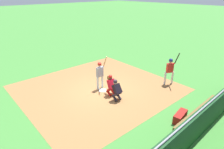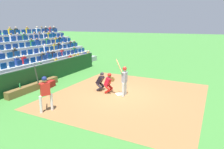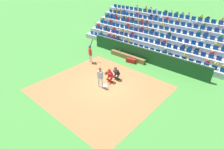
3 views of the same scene
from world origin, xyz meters
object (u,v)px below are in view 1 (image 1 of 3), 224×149
at_px(home_plate_marker, 103,90).
at_px(batter_at_plate, 100,72).
at_px(on_deck_batter, 170,68).
at_px(dugout_bench, 199,114).
at_px(catcher_crouching, 111,84).
at_px(equipment_duffel_bag, 180,117).
at_px(water_bottle_on_bench, 210,101).
at_px(home_plate_umpire, 117,89).

bearing_deg(home_plate_marker, batter_at_plate, 73.24).
bearing_deg(on_deck_batter, batter_at_plate, 145.30).
bearing_deg(dugout_bench, batter_at_plate, 104.93).
distance_m(catcher_crouching, dugout_bench, 4.93).
bearing_deg(equipment_duffel_bag, on_deck_batter, 31.21).
relative_size(water_bottle_on_bench, equipment_duffel_bag, 0.28).
bearing_deg(on_deck_batter, home_plate_marker, 149.45).
bearing_deg(home_plate_marker, dugout_bench, -73.25).
height_order(home_plate_marker, home_plate_umpire, home_plate_umpire).
height_order(home_plate_marker, catcher_crouching, catcher_crouching).
relative_size(home_plate_marker, water_bottle_on_bench, 1.61).
bearing_deg(on_deck_batter, water_bottle_on_bench, -110.55).
xyz_separation_m(water_bottle_on_bench, equipment_duffel_bag, (-1.88, 0.57, -0.36)).
xyz_separation_m(catcher_crouching, equipment_duffel_bag, (0.74, -4.13, -0.51)).
bearing_deg(on_deck_batter, catcher_crouching, 157.74).
height_order(home_plate_umpire, water_bottle_on_bench, home_plate_umpire).
height_order(water_bottle_on_bench, equipment_duffel_bag, water_bottle_on_bench).
xyz_separation_m(home_plate_marker, dugout_bench, (1.62, -5.37, 0.20)).
distance_m(home_plate_umpire, on_deck_batter, 4.09).
bearing_deg(water_bottle_on_bench, dugout_bench, 177.36).
distance_m(batter_at_plate, on_deck_batter, 4.56).
distance_m(home_plate_marker, water_bottle_on_bench, 6.06).
distance_m(home_plate_umpire, water_bottle_on_bench, 4.90).
bearing_deg(dugout_bench, catcher_crouching, 108.57).
xyz_separation_m(water_bottle_on_bench, on_deck_batter, (1.18, 3.14, 0.54)).
bearing_deg(home_plate_umpire, dugout_bench, -66.46).
bearing_deg(home_plate_marker, home_plate_umpire, -94.98).
height_order(batter_at_plate, on_deck_batter, on_deck_batter).
bearing_deg(on_deck_batter, equipment_duffel_bag, -139.88).
relative_size(home_plate_umpire, on_deck_batter, 0.55).
distance_m(home_plate_marker, equipment_duffel_bag, 4.91).
xyz_separation_m(home_plate_marker, home_plate_umpire, (-0.12, -1.38, 0.67)).
bearing_deg(home_plate_umpire, batter_at_plate, 82.71).
bearing_deg(home_plate_umpire, equipment_duffel_bag, -75.24).
relative_size(batter_at_plate, catcher_crouching, 1.72).
height_order(batter_at_plate, catcher_crouching, batter_at_plate).
xyz_separation_m(home_plate_marker, water_bottle_on_bench, (2.67, -5.41, 0.56)).
relative_size(home_plate_marker, on_deck_batter, 0.19).
distance_m(catcher_crouching, water_bottle_on_bench, 5.38).
xyz_separation_m(batter_at_plate, catcher_crouching, (-0.04, -1.04, -0.39)).
xyz_separation_m(batter_at_plate, equipment_duffel_bag, (0.69, -5.17, -0.90)).
height_order(batter_at_plate, dugout_bench, batter_at_plate).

